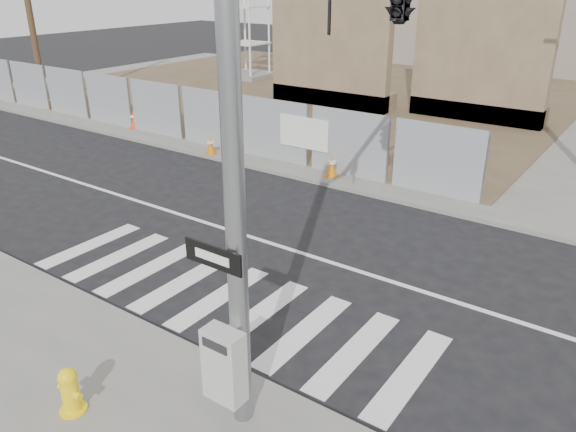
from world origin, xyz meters
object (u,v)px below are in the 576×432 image
Objects in this scene: fire_hydrant at (70,390)px; traffic_cone_b at (134,119)px; traffic_cone_c at (211,145)px; signal_pole at (354,52)px; traffic_cone_d at (331,166)px; traffic_cone_a at (47,102)px.

traffic_cone_b is (-11.75, 11.22, 0.01)m from fire_hydrant.
traffic_cone_b is at bearing 169.82° from traffic_cone_c.
traffic_cone_c is (-8.83, 6.27, -4.35)m from signal_pole.
signal_pole is at bearing -57.48° from traffic_cone_d.
traffic_cone_a is 15.45m from traffic_cone_d.
signal_pole is 21.40m from traffic_cone_a.
signal_pole is 9.01m from traffic_cone_d.
fire_hydrant is at bearing -116.49° from signal_pole.
signal_pole is at bearing -20.02° from traffic_cone_a.
fire_hydrant is 10.96m from traffic_cone_d.
signal_pole is 9.38× the size of traffic_cone_b.
traffic_cone_b is (-13.77, 7.15, -4.30)m from signal_pole.
signal_pole reaches higher than traffic_cone_b.
traffic_cone_a is 5.92m from traffic_cone_b.
fire_hydrant is 1.15× the size of traffic_cone_a.
fire_hydrant is 1.04× the size of traffic_cone_d.
traffic_cone_c reaches higher than traffic_cone_a.
fire_hydrant is 16.24m from traffic_cone_b.
traffic_cone_b reaches higher than fire_hydrant.
traffic_cone_a is at bearing 159.98° from signal_pole.
traffic_cone_a is at bearing 142.92° from fire_hydrant.
fire_hydrant reaches higher than traffic_cone_a.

